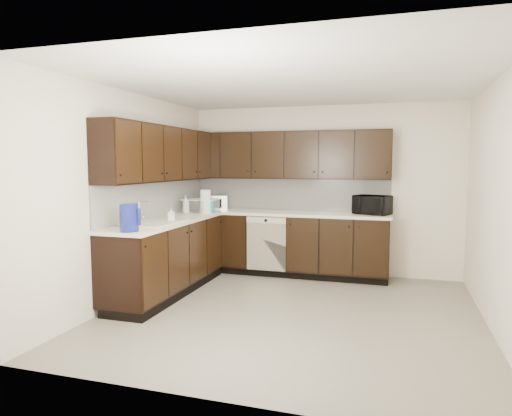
{
  "coord_description": "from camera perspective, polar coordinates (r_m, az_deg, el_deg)",
  "views": [
    {
      "loc": [
        1.07,
        -4.81,
        1.65
      ],
      "look_at": [
        -0.6,
        0.6,
        1.09
      ],
      "focal_mm": 32.0,
      "sensor_mm": 36.0,
      "label": 1
    }
  ],
  "objects": [
    {
      "name": "floor",
      "position": [
        5.2,
        4.52,
        -12.92
      ],
      "size": [
        4.0,
        4.0,
        0.0
      ],
      "primitive_type": "plane",
      "color": "gray",
      "rests_on": "ground"
    },
    {
      "name": "ceiling",
      "position": [
        5.0,
        4.74,
        15.36
      ],
      "size": [
        4.0,
        4.0,
        0.0
      ],
      "primitive_type": "plane",
      "rotation": [
        3.14,
        0.0,
        0.0
      ],
      "color": "white",
      "rests_on": "wall_back"
    },
    {
      "name": "wall_back",
      "position": [
        6.91,
        8.24,
        2.22
      ],
      "size": [
        4.0,
        0.02,
        2.5
      ],
      "primitive_type": "cube",
      "color": "beige",
      "rests_on": "floor"
    },
    {
      "name": "wall_left",
      "position": [
        5.72,
        -15.32,
        1.39
      ],
      "size": [
        0.02,
        4.0,
        2.5
      ],
      "primitive_type": "cube",
      "color": "beige",
      "rests_on": "floor"
    },
    {
      "name": "wall_right",
      "position": [
        4.92,
        28.01,
        0.27
      ],
      "size": [
        0.02,
        4.0,
        2.5
      ],
      "primitive_type": "cube",
      "color": "beige",
      "rests_on": "floor"
    },
    {
      "name": "wall_front",
      "position": [
        3.04,
        -3.62,
        -2.0
      ],
      "size": [
        4.0,
        0.02,
        2.5
      ],
      "primitive_type": "cube",
      "color": "beige",
      "rests_on": "floor"
    },
    {
      "name": "lower_cabinets",
      "position": [
        6.4,
        -2.11,
        -5.55
      ],
      "size": [
        3.0,
        2.8,
        0.9
      ],
      "color": "black",
      "rests_on": "floor"
    },
    {
      "name": "countertop",
      "position": [
        6.32,
        -2.16,
        -1.04
      ],
      "size": [
        3.03,
        2.83,
        0.04
      ],
      "color": "silver",
      "rests_on": "lower_cabinets"
    },
    {
      "name": "backsplash",
      "position": [
        6.56,
        -3.28,
        1.48
      ],
      "size": [
        3.0,
        2.8,
        0.48
      ],
      "color": "silver",
      "rests_on": "countertop"
    },
    {
      "name": "upper_cabinets",
      "position": [
        6.4,
        -2.7,
        6.67
      ],
      "size": [
        3.0,
        2.8,
        0.7
      ],
      "color": "black",
      "rests_on": "wall_back"
    },
    {
      "name": "dishwasher",
      "position": [
        6.56,
        1.28,
        -4.08
      ],
      "size": [
        0.58,
        0.04,
        0.78
      ],
      "color": "beige",
      "rests_on": "lower_cabinets"
    },
    {
      "name": "sink",
      "position": [
        5.59,
        -12.53,
        -2.45
      ],
      "size": [
        0.54,
        0.82,
        0.42
      ],
      "color": "beige",
      "rests_on": "countertop"
    },
    {
      "name": "microwave",
      "position": [
        6.56,
        14.31,
        0.37
      ],
      "size": [
        0.56,
        0.47,
        0.26
      ],
      "primitive_type": "imported",
      "rotation": [
        0.0,
        0.0,
        -0.36
      ],
      "color": "black",
      "rests_on": "countertop"
    },
    {
      "name": "soap_bottle_a",
      "position": [
        5.67,
        -10.56,
        -0.81
      ],
      "size": [
        0.1,
        0.1,
        0.17
      ],
      "primitive_type": "imported",
      "rotation": [
        0.0,
        0.0,
        0.38
      ],
      "color": "gray",
      "rests_on": "countertop"
    },
    {
      "name": "soap_bottle_b",
      "position": [
        6.62,
        -8.76,
        0.49
      ],
      "size": [
        0.11,
        0.11,
        0.26
      ],
      "primitive_type": "imported",
      "rotation": [
        0.0,
        0.0,
        -0.08
      ],
      "color": "gray",
      "rests_on": "countertop"
    },
    {
      "name": "toaster_oven",
      "position": [
        7.08,
        -4.98,
        0.7
      ],
      "size": [
        0.41,
        0.35,
        0.22
      ],
      "primitive_type": "cube",
      "rotation": [
        0.0,
        0.0,
        0.33
      ],
      "color": "silver",
      "rests_on": "countertop"
    },
    {
      "name": "storage_bin",
      "position": [
        6.78,
        -6.93,
        0.32
      ],
      "size": [
        0.56,
        0.49,
        0.18
      ],
      "primitive_type": "cube",
      "rotation": [
        0.0,
        0.0,
        -0.4
      ],
      "color": "silver",
      "rests_on": "countertop"
    },
    {
      "name": "blue_pitcher",
      "position": [
        4.93,
        -15.57,
        -1.19
      ],
      "size": [
        0.25,
        0.25,
        0.29
      ],
      "primitive_type": "cylinder",
      "rotation": [
        0.0,
        0.0,
        -0.38
      ],
      "color": "navy",
      "rests_on": "countertop"
    },
    {
      "name": "teal_tumbler",
      "position": [
        6.61,
        -5.61,
        0.18
      ],
      "size": [
        0.09,
        0.09,
        0.18
      ],
      "primitive_type": "cylinder",
      "rotation": [
        0.0,
        0.0,
        -0.07
      ],
      "color": "#0D9498",
      "rests_on": "countertop"
    },
    {
      "name": "paper_towel_roll",
      "position": [
        6.57,
        -6.34,
        0.81
      ],
      "size": [
        0.18,
        0.18,
        0.33
      ],
      "primitive_type": "cylinder",
      "rotation": [
        0.0,
        0.0,
        -0.23
      ],
      "color": "silver",
      "rests_on": "countertop"
    }
  ]
}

